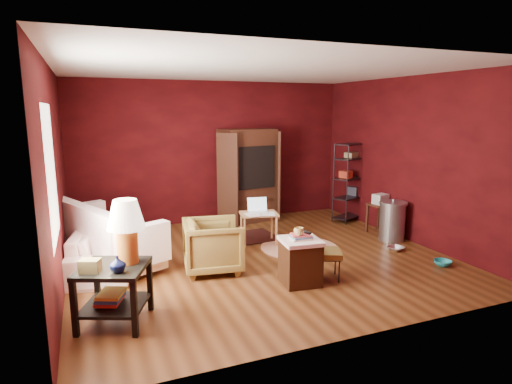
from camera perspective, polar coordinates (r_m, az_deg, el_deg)
room at (r=6.27m, az=0.40°, el=3.25°), size 5.54×5.04×2.84m
sofa at (r=6.63m, az=-19.39°, el=-5.90°), size 0.96×2.08×0.78m
armchair at (r=6.06m, az=-5.74°, el=-6.80°), size 0.84×0.89×0.80m
pet_bowl_steel at (r=7.31m, az=18.18°, el=-6.45°), size 0.26×0.11×0.26m
pet_bowl_turquoise at (r=6.86m, az=23.69°, el=-7.98°), size 0.26×0.13×0.25m
vase at (r=4.57m, az=-17.96°, el=-9.16°), size 0.21×0.22×0.16m
mug at (r=5.48m, az=5.72°, el=-5.13°), size 0.15×0.14×0.12m
side_table at (r=4.75m, az=-17.69°, el=-7.35°), size 0.87×0.87×1.32m
sofa_cushions at (r=6.62m, az=-19.51°, el=-5.71°), size 1.54×2.18×0.85m
hamper at (r=5.65m, az=5.92°, el=-9.06°), size 0.54×0.54×0.69m
footstool at (r=5.85m, az=9.34°, el=-8.19°), size 0.50×0.50×0.39m
rug_round at (r=7.15m, az=5.80°, el=-7.37°), size 1.37×1.37×0.01m
rug_oriental at (r=7.59m, az=-1.82°, el=-6.13°), size 1.25×0.88×0.01m
laptop_desk at (r=7.22m, az=0.35°, el=-3.23°), size 0.69×0.58×0.77m
tv_armoire at (r=8.61m, az=-1.02°, el=2.44°), size 1.46×0.91×1.87m
wire_shelving at (r=8.90m, az=12.51°, el=1.79°), size 0.85×0.62×1.59m
small_stand at (r=8.17m, az=16.22°, el=-1.53°), size 0.43×0.43×0.72m
trash_can at (r=7.78m, az=17.72°, el=-3.69°), size 0.60×0.60×0.74m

